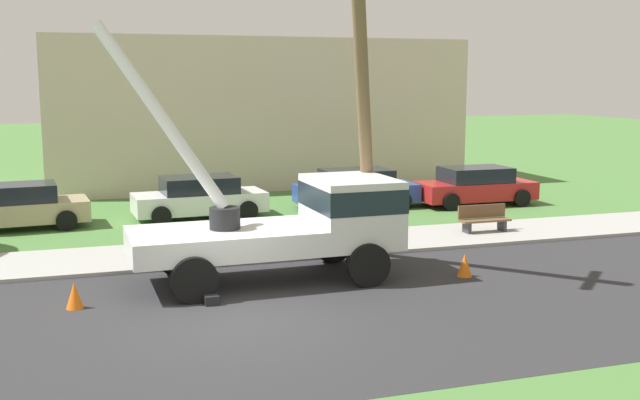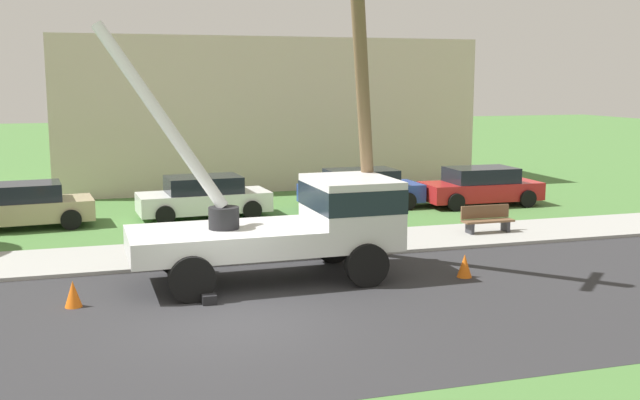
{
  "view_description": "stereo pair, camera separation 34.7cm",
  "coord_description": "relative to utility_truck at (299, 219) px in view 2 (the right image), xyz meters",
  "views": [
    {
      "loc": [
        -2.85,
        -14.08,
        4.69
      ],
      "look_at": [
        2.78,
        3.36,
        1.74
      ],
      "focal_mm": 42.39,
      "sensor_mm": 36.0,
      "label": 1
    },
    {
      "loc": [
        -2.51,
        -14.18,
        4.69
      ],
      "look_at": [
        2.78,
        3.36,
        1.74
      ],
      "focal_mm": 42.39,
      "sensor_mm": 36.0,
      "label": 2
    }
  ],
  "objects": [
    {
      "name": "road_asphalt",
      "position": [
        -2.06,
        -2.7,
        -1.4
      ],
      "size": [
        80.0,
        8.53,
        0.01
      ],
      "primitive_type": "cube",
      "color": "#2B2B2D",
      "rests_on": "ground"
    },
    {
      "name": "leaning_utility_pole",
      "position": [
        1.67,
        0.25,
        2.89
      ],
      "size": [
        2.18,
        3.67,
        8.43
      ],
      "color": "brown",
      "rests_on": "ground"
    },
    {
      "name": "ground_plane",
      "position": [
        -2.06,
        9.3,
        -1.41
      ],
      "size": [
        120.0,
        120.0,
        0.0
      ],
      "primitive_type": "plane",
      "color": "#477538"
    },
    {
      "name": "parked_sedan_blue",
      "position": [
        4.76,
        8.82,
        -0.7
      ],
      "size": [
        4.41,
        2.04,
        1.42
      ],
      "color": "#263F99",
      "rests_on": "ground"
    },
    {
      "name": "park_bench",
      "position": [
        6.74,
        3.12,
        -0.95
      ],
      "size": [
        1.6,
        0.45,
        0.9
      ],
      "color": "brown",
      "rests_on": "ground"
    },
    {
      "name": "parked_sedan_tan",
      "position": [
        -6.85,
        8.4,
        -0.7
      ],
      "size": [
        4.55,
        2.28,
        1.42
      ],
      "color": "tan",
      "rests_on": "ground"
    },
    {
      "name": "utility_truck",
      "position": [
        0.0,
        0.0,
        0.0
      ],
      "size": [
        6.81,
        3.21,
        5.98
      ],
      "color": "silver",
      "rests_on": "ground"
    },
    {
      "name": "parked_sedan_red",
      "position": [
        9.24,
        8.1,
        -0.7
      ],
      "size": [
        4.42,
        2.05,
        1.42
      ],
      "color": "#B21E1E",
      "rests_on": "ground"
    },
    {
      "name": "traffic_cone_ahead",
      "position": [
        3.79,
        -1.12,
        -1.13
      ],
      "size": [
        0.36,
        0.36,
        0.56
      ],
      "primitive_type": "cone",
      "color": "orange",
      "rests_on": "ground"
    },
    {
      "name": "sidewalk_strip",
      "position": [
        -2.06,
        3.05,
        -1.36
      ],
      "size": [
        80.0,
        2.96,
        0.1
      ],
      "primitive_type": "cube",
      "color": "#9E9E99",
      "rests_on": "ground"
    },
    {
      "name": "parked_sedan_white",
      "position": [
        -1.03,
        8.53,
        -0.7
      ],
      "size": [
        4.5,
        2.2,
        1.42
      ],
      "color": "silver",
      "rests_on": "ground"
    },
    {
      "name": "lowrise_building_backdrop",
      "position": [
        2.84,
        16.7,
        1.79
      ],
      "size": [
        18.0,
        6.0,
        6.4
      ],
      "primitive_type": "cube",
      "color": "beige",
      "rests_on": "ground"
    },
    {
      "name": "traffic_cone_behind",
      "position": [
        -5.1,
        -0.92,
        -1.13
      ],
      "size": [
        0.36,
        0.36,
        0.56
      ],
      "primitive_type": "cone",
      "color": "orange",
      "rests_on": "ground"
    }
  ]
}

